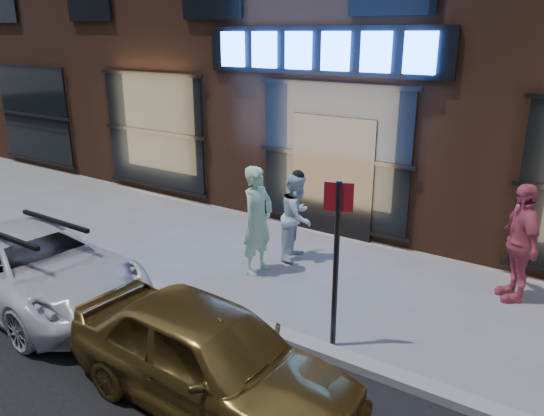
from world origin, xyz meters
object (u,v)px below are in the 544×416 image
at_px(man_bowtie, 258,220).
at_px(white_suv, 36,267).
at_px(gold_sedan, 210,356).
at_px(sign_post, 336,250).
at_px(man_cap, 297,216).
at_px(passerby, 520,242).

height_order(man_bowtie, white_suv, man_bowtie).
xyz_separation_m(gold_sedan, sign_post, (0.58, 1.78, 0.76)).
bearing_deg(man_cap, passerby, -91.62).
relative_size(white_suv, gold_sedan, 1.15).
bearing_deg(gold_sedan, passerby, -24.39).
distance_m(man_cap, sign_post, 2.96).
bearing_deg(white_suv, sign_post, -66.82).
relative_size(man_bowtie, man_cap, 1.17).
relative_size(man_cap, sign_post, 0.71).
height_order(man_cap, passerby, passerby).
distance_m(man_cap, passerby, 3.63).
distance_m(man_cap, white_suv, 4.34).
xyz_separation_m(man_cap, passerby, (3.59, 0.55, 0.13)).
relative_size(man_cap, passerby, 0.86).
height_order(man_bowtie, gold_sedan, man_bowtie).
bearing_deg(man_cap, sign_post, -149.23).
bearing_deg(man_bowtie, white_suv, 143.22).
bearing_deg(white_suv, gold_sedan, -90.57).
distance_m(gold_sedan, sign_post, 2.02).
bearing_deg(passerby, white_suv, -85.70).
bearing_deg(man_cap, man_bowtie, 154.58).
bearing_deg(gold_sedan, man_bowtie, 29.11).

